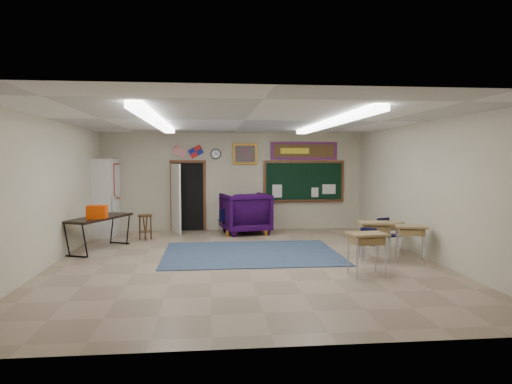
{
  "coord_description": "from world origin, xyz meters",
  "views": [
    {
      "loc": [
        -0.75,
        -9.58,
        2.16
      ],
      "look_at": [
        0.39,
        1.5,
        1.38
      ],
      "focal_mm": 32.0,
      "sensor_mm": 36.0,
      "label": 1
    }
  ],
  "objects": [
    {
      "name": "framed_art_print",
      "position": [
        0.35,
        4.47,
        2.35
      ],
      "size": [
        0.75,
        0.05,
        0.65
      ],
      "color": "#9E681E",
      "rests_on": "back_wall"
    },
    {
      "name": "chalkboard",
      "position": [
        2.2,
        4.46,
        1.46
      ],
      "size": [
        2.55,
        0.14,
        1.3
      ],
      "color": "#5B2F1A",
      "rests_on": "back_wall"
    },
    {
      "name": "fluorescent_strips",
      "position": [
        0.0,
        0.0,
        2.94
      ],
      "size": [
        3.86,
        6.0,
        0.1
      ],
      "primitive_type": null,
      "color": "white",
      "rests_on": "ceiling"
    },
    {
      "name": "floor",
      "position": [
        0.0,
        0.0,
        0.0
      ],
      "size": [
        9.0,
        9.0,
        0.0
      ],
      "primitive_type": "plane",
      "color": "gray",
      "rests_on": "ground"
    },
    {
      "name": "front_wall",
      "position": [
        0.0,
        -4.5,
        1.5
      ],
      "size": [
        8.0,
        0.04,
        3.0
      ],
      "primitive_type": "cube",
      "color": "#BEB69A",
      "rests_on": "floor"
    },
    {
      "name": "wall_flags",
      "position": [
        -1.4,
        4.44,
        2.48
      ],
      "size": [
        1.16,
        0.06,
        0.7
      ],
      "primitive_type": null,
      "color": "red",
      "rests_on": "back_wall"
    },
    {
      "name": "wingback_armchair",
      "position": [
        0.3,
        3.75,
        0.6
      ],
      "size": [
        1.54,
        1.57,
        1.21
      ],
      "primitive_type": "imported",
      "rotation": [
        0.0,
        0.0,
        3.36
      ],
      "color": "black",
      "rests_on": "floor"
    },
    {
      "name": "ceiling",
      "position": [
        0.0,
        0.0,
        3.0
      ],
      "size": [
        8.0,
        9.0,
        0.04
      ],
      "primitive_type": "cube",
      "color": "white",
      "rests_on": "back_wall"
    },
    {
      "name": "area_rug",
      "position": [
        0.2,
        0.8,
        0.01
      ],
      "size": [
        4.0,
        3.0,
        0.02
      ],
      "primitive_type": "cube",
      "color": "#31475E",
      "rests_on": "floor"
    },
    {
      "name": "left_wall",
      "position": [
        -4.0,
        0.0,
        1.5
      ],
      "size": [
        0.04,
        9.0,
        3.0
      ],
      "primitive_type": "cube",
      "color": "#BEB69A",
      "rests_on": "floor"
    },
    {
      "name": "student_chair_desk_b",
      "position": [
        3.36,
        0.5,
        0.41
      ],
      "size": [
        0.53,
        0.53,
        0.81
      ],
      "primitive_type": null,
      "rotation": [
        0.0,
        0.0,
        0.41
      ],
      "color": "black",
      "rests_on": "floor"
    },
    {
      "name": "student_chair_reading",
      "position": [
        -0.31,
        3.85,
        0.37
      ],
      "size": [
        0.43,
        0.43,
        0.74
      ],
      "primitive_type": null,
      "rotation": [
        0.0,
        0.0,
        3.34
      ],
      "color": "black",
      "rests_on": "floor"
    },
    {
      "name": "storage_cabinet",
      "position": [
        -3.71,
        3.85,
        1.1
      ],
      "size": [
        0.59,
        1.25,
        2.2
      ],
      "color": "silver",
      "rests_on": "floor"
    },
    {
      "name": "student_desk_front_right",
      "position": [
        3.52,
        0.82,
        0.39
      ],
      "size": [
        0.71,
        0.64,
        0.69
      ],
      "rotation": [
        0.0,
        0.0,
        0.47
      ],
      "color": "#997947",
      "rests_on": "floor"
    },
    {
      "name": "student_desk_front_left",
      "position": [
        2.83,
        -0.05,
        0.46
      ],
      "size": [
        0.75,
        0.61,
        0.82
      ],
      "rotation": [
        0.0,
        0.0,
        -0.15
      ],
      "color": "#997947",
      "rests_on": "floor"
    },
    {
      "name": "student_desk_back_right",
      "position": [
        3.49,
        -0.39,
        0.44
      ],
      "size": [
        0.76,
        0.65,
        0.78
      ],
      "rotation": [
        0.0,
        0.0,
        -0.29
      ],
      "color": "#997947",
      "rests_on": "floor"
    },
    {
      "name": "doorway",
      "position": [
        -1.5,
        4.35,
        1.06
      ],
      "size": [
        1.1,
        0.89,
        2.16
      ],
      "color": "black",
      "rests_on": "back_wall"
    },
    {
      "name": "back_wall",
      "position": [
        0.0,
        4.5,
        1.5
      ],
      "size": [
        8.0,
        0.04,
        3.0
      ],
      "primitive_type": "cube",
      "color": "#BEB69A",
      "rests_on": "floor"
    },
    {
      "name": "wooden_stool",
      "position": [
        -2.49,
        2.92,
        0.35
      ],
      "size": [
        0.39,
        0.39,
        0.69
      ],
      "color": "#462F15",
      "rests_on": "floor"
    },
    {
      "name": "right_wall",
      "position": [
        4.0,
        0.0,
        1.5
      ],
      "size": [
        0.04,
        9.0,
        3.0
      ],
      "primitive_type": "cube",
      "color": "#BEB69A",
      "rests_on": "floor"
    },
    {
      "name": "wall_clock",
      "position": [
        -0.55,
        4.47,
        2.35
      ],
      "size": [
        0.32,
        0.05,
        0.32
      ],
      "color": "black",
      "rests_on": "back_wall"
    },
    {
      "name": "bulletin_board",
      "position": [
        2.2,
        4.47,
        2.45
      ],
      "size": [
        2.1,
        0.05,
        0.55
      ],
      "color": "red",
      "rests_on": "back_wall"
    },
    {
      "name": "folding_table",
      "position": [
        -3.39,
        1.59,
        0.44
      ],
      "size": [
        1.33,
        2.04,
        1.11
      ],
      "rotation": [
        0.0,
        0.0,
        -0.39
      ],
      "color": "black",
      "rests_on": "floor"
    },
    {
      "name": "student_desk_back_left",
      "position": [
        2.17,
        -1.43,
        0.45
      ],
      "size": [
        0.72,
        0.57,
        0.81
      ],
      "rotation": [
        0.0,
        0.0,
        0.1
      ],
      "color": "#997947",
      "rests_on": "floor"
    },
    {
      "name": "student_chair_desk_a",
      "position": [
        2.63,
        -0.33,
        0.38
      ],
      "size": [
        0.52,
        0.52,
        0.75
      ],
      "primitive_type": null,
      "rotation": [
        0.0,
        0.0,
        2.6
      ],
      "color": "black",
      "rests_on": "floor"
    }
  ]
}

